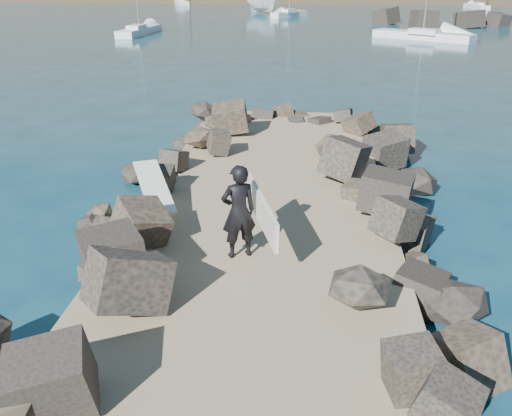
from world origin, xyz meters
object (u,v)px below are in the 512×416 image
object	(u,v)px
boat_imported	(262,3)
surfer_with_board	(242,211)
sailboat_a	(139,31)
surfboard_resting	(154,191)

from	to	relation	value
boat_imported	surfer_with_board	size ratio (longest dim) A/B	3.07
boat_imported	sailboat_a	size ratio (longest dim) A/B	0.79
surfboard_resting	sailboat_a	bearing A→B (deg)	81.55
surfboard_resting	boat_imported	distance (m)	69.22
sailboat_a	surfboard_resting	bearing A→B (deg)	-73.25
surfer_with_board	sailboat_a	size ratio (longest dim) A/B	0.26
surfboard_resting	sailboat_a	size ratio (longest dim) A/B	0.27
boat_imported	sailboat_a	world-z (taller)	sailboat_a
surfer_with_board	sailboat_a	xyz separation A→B (m)	(-14.99, 44.14, -1.22)
surfboard_resting	boat_imported	xyz separation A→B (m)	(-3.38, 69.13, 0.31)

